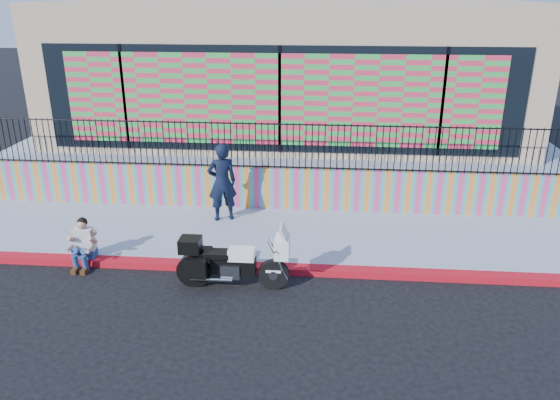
# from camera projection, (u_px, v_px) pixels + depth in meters

# --- Properties ---
(ground) EXTENTS (90.00, 90.00, 0.00)m
(ground) POSITION_uv_depth(u_px,v_px,m) (263.00, 271.00, 11.52)
(ground) COLOR black
(ground) RESTS_ON ground
(red_curb) EXTENTS (16.00, 0.30, 0.15)m
(red_curb) POSITION_uv_depth(u_px,v_px,m) (263.00, 268.00, 11.50)
(red_curb) COLOR red
(red_curb) RESTS_ON ground
(sidewalk) EXTENTS (16.00, 3.00, 0.15)m
(sidewalk) POSITION_uv_depth(u_px,v_px,m) (271.00, 235.00, 13.03)
(sidewalk) COLOR #8891A3
(sidewalk) RESTS_ON ground
(mural_wall) EXTENTS (16.00, 0.20, 1.10)m
(mural_wall) POSITION_uv_depth(u_px,v_px,m) (277.00, 188.00, 14.29)
(mural_wall) COLOR #DF3A73
(mural_wall) RESTS_ON sidewalk
(metal_fence) EXTENTS (15.80, 0.04, 1.20)m
(metal_fence) POSITION_uv_depth(u_px,v_px,m) (277.00, 146.00, 13.88)
(metal_fence) COLOR black
(metal_fence) RESTS_ON mural_wall
(elevated_platform) EXTENTS (16.00, 10.00, 1.25)m
(elevated_platform) POSITION_uv_depth(u_px,v_px,m) (290.00, 141.00, 19.06)
(elevated_platform) COLOR #8891A3
(elevated_platform) RESTS_ON ground
(storefront_building) EXTENTS (14.00, 8.06, 4.00)m
(storefront_building) POSITION_uv_depth(u_px,v_px,m) (290.00, 65.00, 17.91)
(storefront_building) COLOR tan
(storefront_building) RESTS_ON elevated_platform
(police_motorcycle) EXTENTS (2.21, 0.73, 1.38)m
(police_motorcycle) POSITION_uv_depth(u_px,v_px,m) (231.00, 261.00, 10.74)
(police_motorcycle) COLOR black
(police_motorcycle) RESTS_ON ground
(police_officer) EXTENTS (0.84, 0.70, 1.97)m
(police_officer) POSITION_uv_depth(u_px,v_px,m) (222.00, 182.00, 13.42)
(police_officer) COLOR black
(police_officer) RESTS_ON sidewalk
(seated_man) EXTENTS (0.54, 0.71, 1.06)m
(seated_man) POSITION_uv_depth(u_px,v_px,m) (83.00, 248.00, 11.55)
(seated_man) COLOR navy
(seated_man) RESTS_ON ground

